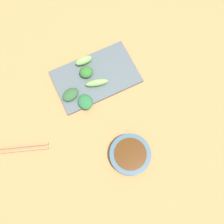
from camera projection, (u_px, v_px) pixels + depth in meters
tabletop at (114, 106)px, 0.87m from camera, size 2.10×2.10×0.02m
sauce_bowl at (130, 154)px, 0.79m from camera, size 0.13×0.13×0.03m
serving_plate at (96, 77)px, 0.88m from camera, size 0.18×0.30×0.01m
broccoli_leafy_0 at (86, 72)px, 0.86m from camera, size 0.06×0.06×0.03m
broccoli_stalk_1 at (97, 83)px, 0.85m from camera, size 0.04×0.08×0.03m
broccoli_leafy_2 at (70, 95)px, 0.84m from camera, size 0.05×0.07×0.02m
broccoli_leafy_3 at (85, 102)px, 0.83m from camera, size 0.06×0.05×0.02m
broccoli_stalk_4 at (84, 61)px, 0.88m from camera, size 0.03×0.06×0.03m
chopsticks at (14, 149)px, 0.81m from camera, size 0.10×0.22×0.01m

